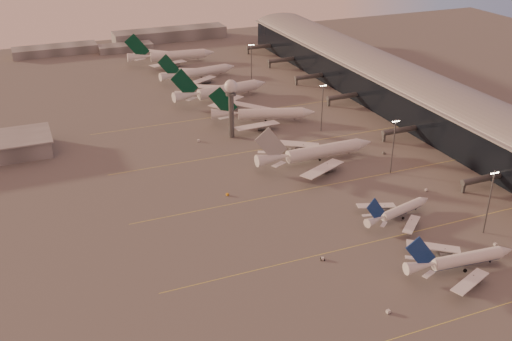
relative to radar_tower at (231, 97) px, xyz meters
name	(u,v)px	position (x,y,z in m)	size (l,w,h in m)	color
ground	(344,268)	(-5.00, -120.00, -20.95)	(700.00, 700.00, 0.00)	#4C4A4A
taxiway_markings	(339,182)	(25.00, -64.00, -20.94)	(180.00, 185.25, 0.02)	#E9E052
terminal	(417,97)	(102.88, -9.91, -10.43)	(57.00, 362.00, 23.04)	black
radar_tower	(231,97)	(0.00, 0.00, 0.00)	(6.40, 6.40, 31.10)	#4E5155
mast_a	(490,199)	(53.00, -120.00, -7.21)	(3.60, 0.56, 25.00)	#4E5155
mast_b	(393,144)	(50.00, -65.00, -7.21)	(3.60, 0.56, 25.00)	#4E5155
mast_c	(322,106)	(45.00, -10.00, -7.21)	(3.60, 0.56, 25.00)	#4E5155
mast_d	(251,61)	(43.00, 80.00, -7.21)	(3.60, 0.56, 25.00)	#4E5155
distant_horizon	(138,40)	(-2.38, 205.14, -17.06)	(165.00, 37.50, 9.00)	slate
narrowbody_near	(459,262)	(29.10, -135.31, -17.71)	(40.99, 32.61, 16.02)	silver
narrowbody_mid	(398,213)	(29.86, -99.78, -18.22)	(33.94, 26.77, 13.49)	silver
widebody_white	(316,155)	(25.01, -42.50, -17.35)	(59.03, 47.30, 20.77)	silver
greentail_a	(264,116)	(22.57, 12.35, -17.36)	(54.14, 43.05, 20.32)	silver
greentail_b	(222,93)	(14.65, 56.27, -17.02)	(60.99, 48.94, 22.23)	silver
greentail_c	(199,74)	(14.20, 99.23, -17.49)	(53.64, 43.02, 19.57)	silver
greentail_d	(172,58)	(8.43, 142.90, -16.97)	(62.04, 49.90, 22.54)	silver
gsv_truck_a	(390,310)	(-4.13, -145.05, -19.79)	(5.81, 2.57, 2.28)	silver
gsv_catering_a	(496,241)	(50.98, -128.49, -18.99)	(4.96, 2.66, 3.92)	silver
gsv_tug_mid	(323,259)	(-9.30, -113.14, -20.49)	(3.59, 2.84, 0.90)	silver
gsv_truck_b	(427,189)	(54.17, -85.34, -19.87)	(5.36, 2.24, 2.12)	silver
gsv_truck_c	(228,193)	(-22.94, -57.50, -19.94)	(5.20, 3.49, 1.98)	orange
gsv_catering_b	(385,149)	(58.93, -46.81, -18.69)	(5.99, 4.01, 4.52)	#535658
gsv_tug_far	(290,150)	(19.39, -26.94, -20.36)	(4.49, 4.53, 1.14)	silver
gsv_truck_d	(198,139)	(-17.20, 0.98, -19.78)	(2.97, 5.96, 2.30)	silver
gsv_tug_hangar	(261,108)	(29.18, 32.13, -20.46)	(3.84, 3.23, 0.95)	#535658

